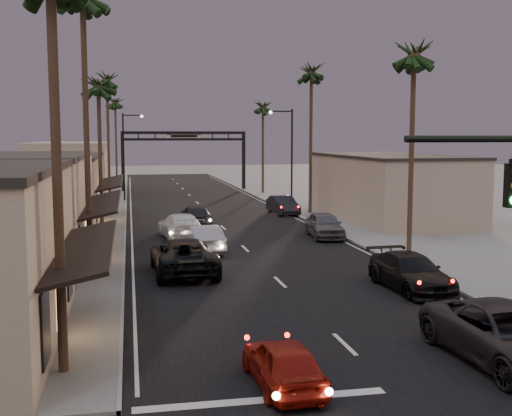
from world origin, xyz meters
name	(u,v)px	position (x,y,z in m)	size (l,w,h in m)	color
ground	(218,222)	(0.00, 40.00, 0.00)	(200.00, 200.00, 0.00)	slate
road	(210,215)	(0.00, 45.00, 0.00)	(14.00, 120.00, 0.02)	black
sidewalk_left	(99,208)	(-9.50, 52.00, 0.06)	(5.00, 92.00, 0.12)	slate
sidewalk_right	(296,203)	(9.50, 52.00, 0.06)	(5.00, 92.00, 0.12)	slate
storefront_mid	(7,212)	(-13.00, 26.00, 2.75)	(8.00, 14.00, 5.50)	#A09280
storefront_far	(45,191)	(-13.00, 42.00, 2.50)	(8.00, 16.00, 5.00)	tan
storefront_dist	(71,169)	(-13.00, 65.00, 3.00)	(8.00, 20.00, 6.00)	#A09280
building_right	(388,188)	(14.00, 40.00, 2.50)	(8.00, 18.00, 5.00)	#A09280
arch	(184,146)	(0.00, 70.00, 5.53)	(15.20, 0.40, 7.27)	black
streetlight_right	(289,152)	(6.92, 45.00, 5.33)	(2.13, 0.30, 9.00)	black
streetlight_left	(126,149)	(-6.92, 58.00, 5.33)	(2.13, 0.30, 9.00)	black
palm_lc	(98,79)	(-8.60, 36.00, 10.47)	(3.20, 3.20, 12.20)	#38281C
palm_ld	(107,76)	(-8.60, 55.00, 12.42)	(3.20, 3.20, 14.20)	#38281C
palm_ra	(414,47)	(8.60, 24.00, 11.44)	(3.20, 3.20, 13.20)	#38281C
palm_rb	(311,68)	(8.60, 44.00, 12.42)	(3.20, 3.20, 14.20)	#38281C
palm_rc	(263,103)	(8.60, 64.00, 10.47)	(3.20, 3.20, 12.20)	#38281C
palm_far	(115,100)	(-8.30, 78.00, 11.44)	(3.20, 3.20, 13.20)	#38281C
oncoming_red	(283,362)	(-2.77, 7.00, 0.67)	(1.57, 3.91, 1.33)	maroon
oncoming_pickup	(183,256)	(-4.19, 21.73, 0.88)	(2.91, 6.32, 1.76)	black
oncoming_silver	(202,239)	(-2.65, 27.23, 0.81)	(1.71, 4.91, 1.62)	#9B9BA0
oncoming_white	(180,226)	(-3.46, 32.73, 0.82)	(2.30, 5.66, 1.64)	white
oncoming_dgrey	(195,215)	(-1.92, 38.23, 0.82)	(1.94, 4.83, 1.65)	black
curbside_near	(509,335)	(4.11, 7.37, 0.87)	(2.88, 6.24, 1.73)	black
curbside_black	(411,272)	(5.24, 16.48, 0.78)	(2.20, 5.40, 1.57)	black
curbside_grey	(324,225)	(5.88, 31.11, 0.84)	(1.99, 4.95, 1.69)	#4B4B50
curbside_far	(283,205)	(6.20, 44.06, 0.79)	(1.68, 4.81, 1.59)	black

